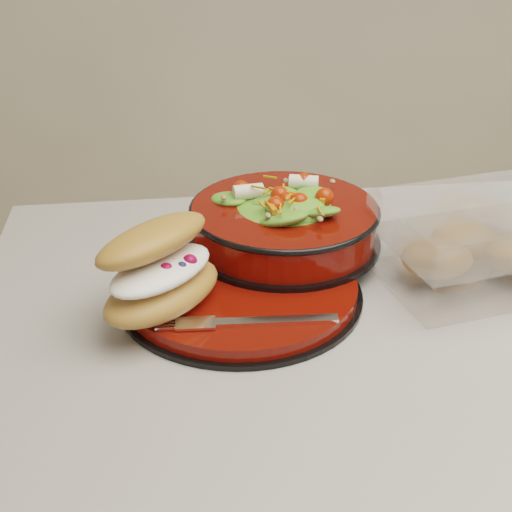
{
  "coord_description": "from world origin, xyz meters",
  "views": [
    {
      "loc": [
        -0.39,
        -0.59,
        1.32
      ],
      "look_at": [
        -0.3,
        0.11,
        0.94
      ],
      "focal_mm": 50.0,
      "sensor_mm": 36.0,
      "label": 1
    }
  ],
  "objects": [
    {
      "name": "salad_bowl",
      "position": [
        -0.26,
        0.17,
        0.96
      ],
      "size": [
        0.24,
        0.24,
        0.1
      ],
      "rotation": [
        0.0,
        0.0,
        -0.21
      ],
      "color": "black",
      "rests_on": "dinner_plate"
    },
    {
      "name": "fork",
      "position": [
        -0.32,
        0.0,
        0.92
      ],
      "size": [
        0.17,
        0.03,
        0.0
      ],
      "rotation": [
        0.0,
        0.0,
        1.52
      ],
      "color": "silver",
      "rests_on": "dinner_plate"
    },
    {
      "name": "dinner_plate",
      "position": [
        -0.32,
        0.09,
        0.91
      ],
      "size": [
        0.27,
        0.27,
        0.02
      ],
      "rotation": [
        0.0,
        0.0,
        0.04
      ],
      "color": "black",
      "rests_on": "island_counter"
    },
    {
      "name": "croissant",
      "position": [
        -0.41,
        0.05,
        0.96
      ],
      "size": [
        0.16,
        0.17,
        0.09
      ],
      "rotation": [
        0.0,
        0.0,
        0.78
      ],
      "color": "#C8863D",
      "rests_on": "dinner_plate"
    },
    {
      "name": "pastry_box",
      "position": [
        -0.05,
        0.1,
        0.94
      ],
      "size": [
        0.24,
        0.2,
        0.09
      ],
      "rotation": [
        0.0,
        0.0,
        0.19
      ],
      "color": "white",
      "rests_on": "island_counter"
    }
  ]
}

